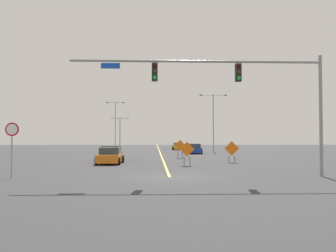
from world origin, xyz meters
The scene contains 14 objects.
ground centered at (0.00, 0.00, 0.00)m, with size 201.38×201.38×0.00m, color #38383A.
road_centre_stripe centered at (0.00, 55.94, 0.00)m, with size 0.16×111.88×0.01m.
traffic_signal_assembly centered at (3.92, -0.01, 5.49)m, with size 14.82×0.44×7.15m.
stop_sign centered at (-8.84, -0.44, 2.19)m, with size 0.76×0.07×3.12m.
street_lamp_mid_right centered at (-10.13, 77.16, 4.71)m, with size 4.65×0.24×7.76m.
street_lamp_near_left centered at (8.77, 38.13, 5.57)m, with size 4.50×0.24×9.44m.
street_lamp_mid_left centered at (-8.89, 53.74, 5.64)m, with size 3.74×0.24×9.68m.
construction_sign_median_near centered at (6.30, 12.50, 1.22)m, with size 1.34×0.27×1.97m.
construction_sign_left_lane centered at (2.01, 19.87, 1.32)m, with size 1.28×0.17×2.07m.
construction_sign_median_far centered at (1.80, 8.83, 1.23)m, with size 1.22×0.15×1.95m.
car_orange_near centered at (-4.76, 11.09, 0.67)m, with size 2.18×4.32×1.44m.
car_yellow_approaching centered at (3.59, 48.51, 0.64)m, with size 2.09×4.25×1.37m.
car_green_distant centered at (-5.11, 15.02, 0.69)m, with size 2.14×4.19×1.49m.
car_blue_mid centered at (4.88, 31.53, 0.66)m, with size 2.17×4.41×1.44m.
Camera 1 is at (-0.88, -21.08, 2.25)m, focal length 38.95 mm.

